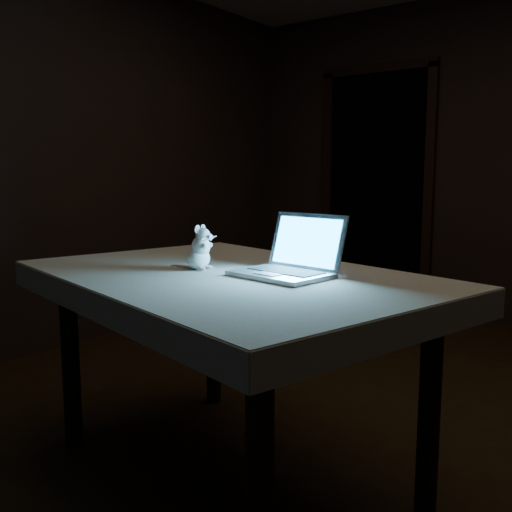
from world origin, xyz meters
The scene contains 8 objects.
floor centered at (0.00, 0.00, 0.00)m, with size 5.00×5.00×0.00m, color black.
back_wall centered at (0.00, 2.50, 1.30)m, with size 4.50×0.04×2.60m, color black.
left_wall centered at (-2.25, 0.00, 1.30)m, with size 0.04×5.00×2.60m, color black.
doorway centered at (-1.10, 2.50, 1.06)m, with size 1.06×0.36×2.13m, color black, non-canonical shape.
table centered at (-0.24, -0.64, 0.40)m, with size 1.50×0.96×0.80m, color black, non-canonical shape.
tablecloth centered at (-0.30, -0.60, 0.76)m, with size 1.60×1.06×0.10m, color beige, non-canonical shape.
laptop centered at (-0.03, -0.60, 0.92)m, with size 0.33×0.29×0.23m, color #B1B1B6, non-canonical shape.
plush_mouse centered at (-0.38, -0.66, 0.90)m, with size 0.13×0.13×0.17m, color white, non-canonical shape.
Camera 1 is at (1.10, -2.27, 1.18)m, focal length 40.00 mm.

